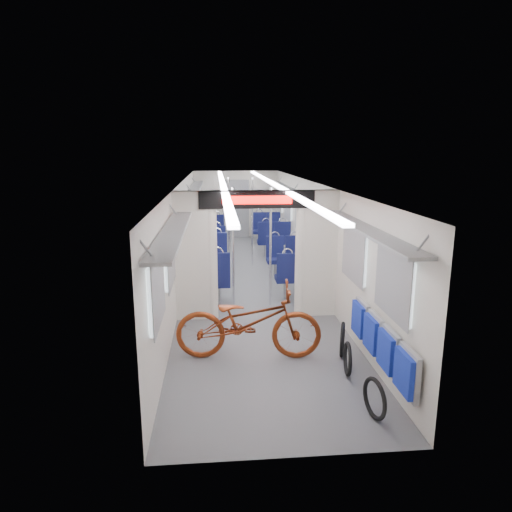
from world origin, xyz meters
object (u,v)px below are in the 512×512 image
(bicycle, at_px, (248,322))
(seat_bay_far_right, at_px, (270,231))
(seat_bay_near_left, at_px, (206,263))
(seat_bay_far_left, at_px, (208,236))
(stanchion_far_right, at_px, (252,222))
(stanchion_near_right, at_px, (270,248))
(stanchion_far_left, at_px, (229,221))
(flip_bench, at_px, (380,342))
(stanchion_near_left, at_px, (233,247))
(bike_hoop_b, at_px, (348,360))
(bike_hoop_c, at_px, (342,341))
(bike_hoop_a, at_px, (374,400))
(seat_bay_near_right, at_px, (291,263))

(bicycle, xyz_separation_m, seat_bay_far_right, (1.21, 7.49, 0.00))
(seat_bay_near_left, distance_m, seat_bay_far_left, 3.32)
(bicycle, relative_size, stanchion_far_right, 0.92)
(seat_bay_near_left, height_order, stanchion_far_right, stanchion_far_right)
(stanchion_near_right, bearing_deg, stanchion_far_left, 101.41)
(flip_bench, bearing_deg, stanchion_near_left, 117.52)
(seat_bay_far_right, relative_size, stanchion_far_left, 0.94)
(bike_hoop_b, relative_size, stanchion_far_right, 0.21)
(stanchion_far_left, bearing_deg, seat_bay_far_left, 117.73)
(stanchion_far_right, bearing_deg, seat_bay_far_left, 132.24)
(seat_bay_near_left, bearing_deg, bike_hoop_b, -64.86)
(bike_hoop_c, bearing_deg, bike_hoop_a, -92.68)
(seat_bay_near_left, xyz_separation_m, seat_bay_far_left, (0.00, 3.32, -0.01))
(seat_bay_near_left, bearing_deg, stanchion_near_left, -63.35)
(bike_hoop_a, bearing_deg, seat_bay_near_right, 91.05)
(flip_bench, height_order, bike_hoop_c, flip_bench)
(bike_hoop_a, distance_m, stanchion_near_left, 4.44)
(flip_bench, xyz_separation_m, seat_bay_near_right, (-0.42, 4.48, -0.05))
(seat_bay_near_left, relative_size, seat_bay_near_right, 1.16)
(bike_hoop_c, distance_m, seat_bay_far_right, 7.58)
(bike_hoop_a, bearing_deg, seat_bay_far_right, 90.60)
(stanchion_far_left, bearing_deg, seat_bay_far_right, 53.33)
(bike_hoop_c, xyz_separation_m, seat_bay_near_left, (-2.04, 3.59, 0.34))
(bike_hoop_b, relative_size, stanchion_near_left, 0.21)
(stanchion_near_left, bearing_deg, seat_bay_near_left, 116.65)
(bicycle, bearing_deg, stanchion_near_right, -9.33)
(bike_hoop_c, height_order, seat_bay_far_left, seat_bay_far_left)
(bike_hoop_c, bearing_deg, stanchion_near_right, 108.05)
(flip_bench, distance_m, stanchion_near_left, 3.81)
(seat_bay_far_left, relative_size, stanchion_far_right, 0.98)
(seat_bay_far_left, height_order, stanchion_far_left, stanchion_far_left)
(bike_hoop_c, relative_size, stanchion_near_right, 0.23)
(bicycle, bearing_deg, bike_hoop_c, -88.42)
(bike_hoop_c, bearing_deg, seat_bay_far_right, 91.30)
(bike_hoop_a, xyz_separation_m, seat_bay_far_right, (-0.10, 9.18, 0.34))
(bike_hoop_a, height_order, stanchion_far_right, stanchion_far_right)
(flip_bench, distance_m, bike_hoop_b, 0.56)
(bike_hoop_b, height_order, seat_bay_near_right, seat_bay_near_right)
(flip_bench, distance_m, stanchion_far_left, 6.91)
(bike_hoop_b, distance_m, stanchion_near_right, 3.20)
(bicycle, distance_m, seat_bay_far_left, 6.85)
(bike_hoop_c, xyz_separation_m, stanchion_far_right, (-0.87, 5.62, 0.91))
(flip_bench, xyz_separation_m, stanchion_near_right, (-1.03, 3.25, 0.57))
(seat_bay_far_right, bearing_deg, stanchion_far_left, -126.67)
(flip_bench, xyz_separation_m, stanchion_far_right, (-1.12, 6.46, 0.57))
(stanchion_far_left, bearing_deg, bike_hoop_b, -77.77)
(bike_hoop_a, distance_m, stanchion_far_right, 7.33)
(flip_bench, height_order, seat_bay_far_left, seat_bay_far_left)
(bike_hoop_c, bearing_deg, flip_bench, -73.68)
(bicycle, xyz_separation_m, seat_bay_far_left, (-0.66, 6.82, 0.01))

